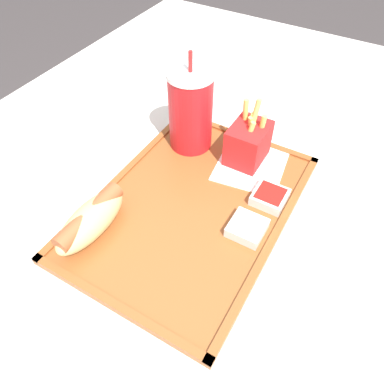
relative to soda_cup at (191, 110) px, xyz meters
The scene contains 9 objects.
ground_plane 0.87m from the soda_cup, 133.82° to the right, with size 8.00×8.00×0.00m, color #383333.
dining_table 0.49m from the soda_cup, 133.82° to the right, with size 1.43×1.09×0.78m.
food_tray 0.17m from the soda_cup, 148.90° to the right, with size 0.41×0.29×0.01m.
paper_napkin 0.14m from the soda_cup, 87.65° to the right, with size 0.15×0.13×0.00m.
soda_cup is the anchor object (origin of this frame).
hot_dog_far 0.26m from the soda_cup, behind, with size 0.14×0.05×0.05m.
fries_carton 0.12m from the soda_cup, 83.46° to the right, with size 0.08×0.06×0.12m.
sauce_cup_mayo 0.24m from the soda_cup, 127.47° to the right, with size 0.05×0.05×0.02m.
sauce_cup_ketchup 0.21m from the soda_cup, 108.40° to the right, with size 0.05×0.05×0.02m.
Camera 1 is at (-0.38, -0.18, 1.25)m, focal length 35.00 mm.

